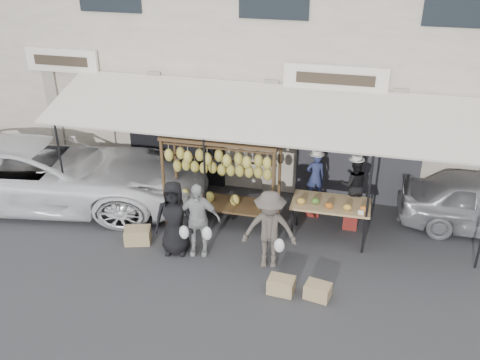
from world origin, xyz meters
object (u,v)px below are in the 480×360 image
object	(u,v)px
vendor_left	(315,176)
customer_left	(174,218)
crate_near_b	(318,291)
van	(33,158)
customer_right	(269,230)
banana_rack	(221,164)
crate_near_a	(281,285)
vendor_right	(354,185)
crate_far	(138,235)
produce_table	(331,205)
customer_mid	(197,219)

from	to	relation	value
vendor_left	customer_left	distance (m)	3.53
crate_near_b	van	bearing A→B (deg)	163.68
customer_left	customer_right	distance (m)	2.04
banana_rack	crate_near_a	xyz separation A→B (m)	(1.77, -2.10, -1.42)
customer_left	vendor_left	bearing A→B (deg)	29.85
vendor_left	vendor_right	size ratio (longest dim) A/B	0.91
vendor_left	crate_far	xyz separation A→B (m)	(-3.63, -2.14, -0.86)
crate_near_a	van	world-z (taller)	van
produce_table	vendor_right	distance (m)	0.79
customer_mid	customer_right	world-z (taller)	customer_right
produce_table	van	world-z (taller)	van
vendor_right	crate_near_b	size ratio (longest dim) A/B	2.77
crate_near_b	van	distance (m)	7.65
vendor_right	customer_right	bearing A→B (deg)	44.46
customer_right	vendor_left	bearing A→B (deg)	66.16
vendor_right	customer_mid	size ratio (longest dim) A/B	0.80
vendor_right	customer_mid	xyz separation A→B (m)	(-3.11, -1.83, -0.28)
produce_table	customer_mid	distance (m)	2.93
customer_right	customer_mid	bearing A→B (deg)	168.57
customer_mid	crate_far	world-z (taller)	customer_mid
customer_mid	van	bearing A→B (deg)	153.51
banana_rack	vendor_right	distance (m)	3.02
customer_mid	produce_table	bearing A→B (deg)	13.24
customer_left	van	size ratio (longest dim) A/B	0.29
vendor_right	customer_mid	world-z (taller)	vendor_right
banana_rack	customer_left	distance (m)	1.63
banana_rack	customer_left	size ratio (longest dim) A/B	1.56
vendor_left	vendor_right	xyz separation A→B (m)	(0.91, -0.39, 0.08)
van	crate_near_b	bearing A→B (deg)	-115.71
banana_rack	produce_table	size ratio (longest dim) A/B	1.53
banana_rack	van	size ratio (longest dim) A/B	0.45
vendor_right	crate_far	bearing A→B (deg)	14.67
produce_table	crate_far	distance (m)	4.31
produce_table	crate_near_b	xyz separation A→B (m)	(-0.00, -2.10, -0.72)
vendor_left	customer_left	size ratio (longest dim) A/B	0.72
banana_rack	customer_right	xyz separation A→B (m)	(1.37, -1.30, -0.71)
crate_near_b	crate_near_a	bearing A→B (deg)	-179.46
customer_left	van	xyz separation A→B (m)	(-4.13, 1.32, 0.36)
produce_table	vendor_right	xyz separation A→B (m)	(0.44, 0.61, 0.24)
banana_rack	customer_right	distance (m)	2.02
crate_near_b	van	size ratio (longest dim) A/B	0.08
produce_table	crate_far	world-z (taller)	produce_table
produce_table	crate_near_a	xyz separation A→B (m)	(-0.71, -2.11, -0.72)
vendor_left	van	distance (m)	6.88
customer_left	produce_table	bearing A→B (deg)	11.74
customer_right	produce_table	bearing A→B (deg)	41.52
banana_rack	van	distance (m)	4.81
vendor_right	van	bearing A→B (deg)	-2.20
customer_left	crate_near_a	xyz separation A→B (m)	(2.44, -0.81, -0.68)
produce_table	customer_right	bearing A→B (deg)	-130.32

